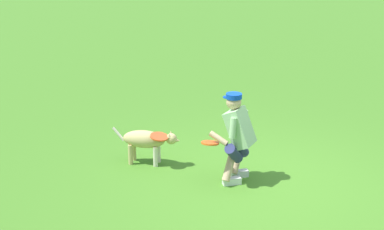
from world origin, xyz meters
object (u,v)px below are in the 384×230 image
(person, at_px, (237,135))
(frisbee_flying, at_px, (159,137))
(frisbee_held, at_px, (210,143))
(dog, at_px, (147,141))

(person, bearing_deg, frisbee_flying, 4.21)
(frisbee_flying, xyz_separation_m, frisbee_held, (-0.58, 0.73, 0.12))
(person, distance_m, frisbee_flying, 1.24)
(frisbee_flying, relative_size, frisbee_held, 1.07)
(person, xyz_separation_m, frisbee_flying, (0.96, -0.76, -0.20))
(dog, xyz_separation_m, frisbee_held, (-0.73, 0.91, 0.23))
(frisbee_held, bearing_deg, dog, -51.12)
(frisbee_flying, bearing_deg, frisbee_held, 128.35)
(dog, height_order, frisbee_flying, dog)
(person, distance_m, dog, 1.49)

